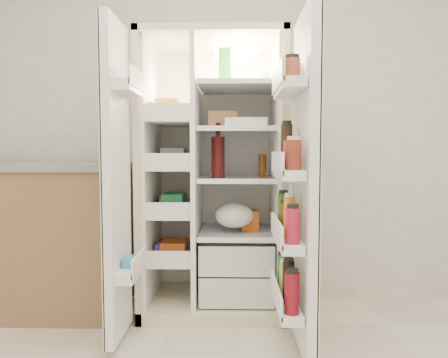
{
  "coord_description": "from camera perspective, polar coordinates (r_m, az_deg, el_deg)",
  "views": [
    {
      "loc": [
        -0.05,
        -1.23,
        1.07
      ],
      "look_at": [
        -0.1,
        1.25,
        0.9
      ],
      "focal_mm": 34.0,
      "sensor_mm": 36.0,
      "label": 1
    }
  ],
  "objects": [
    {
      "name": "fridge_door",
      "position": [
        2.23,
        10.26,
        -1.15
      ],
      "size": [
        0.17,
        0.58,
        1.72
      ],
      "color": "white",
      "rests_on": "floor"
    },
    {
      "name": "freezer_door",
      "position": [
        2.37,
        -14.16,
        -0.48
      ],
      "size": [
        0.15,
        0.4,
        1.72
      ],
      "color": "white",
      "rests_on": "floor"
    },
    {
      "name": "kitchen_counter",
      "position": [
        3.17,
        -24.97,
        -6.9
      ],
      "size": [
        1.36,
        0.72,
        0.98
      ],
      "color": "#8A6245",
      "rests_on": "floor"
    },
    {
      "name": "refrigerator",
      "position": [
        2.91,
        -1.03,
        -2.52
      ],
      "size": [
        0.92,
        0.7,
        1.8
      ],
      "color": "beige",
      "rests_on": "floor"
    },
    {
      "name": "wall_back",
      "position": [
        3.24,
        2.15,
        8.87
      ],
      "size": [
        4.0,
        0.02,
        2.7
      ],
      "primitive_type": "cube",
      "color": "white",
      "rests_on": "floor"
    }
  ]
}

